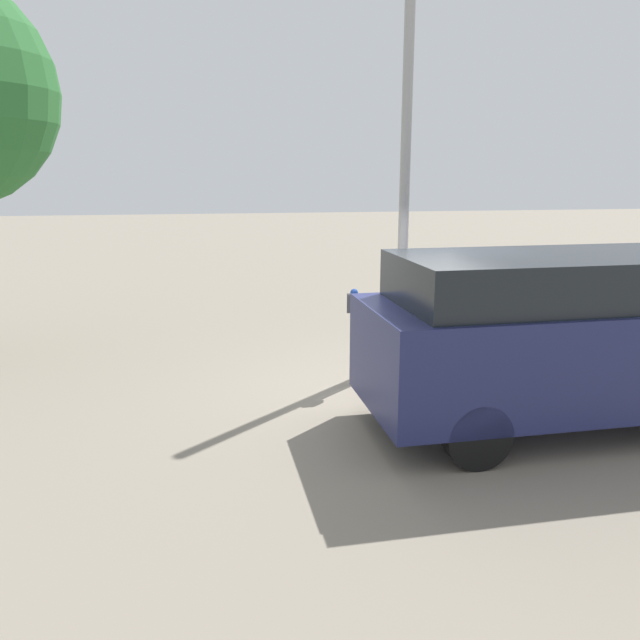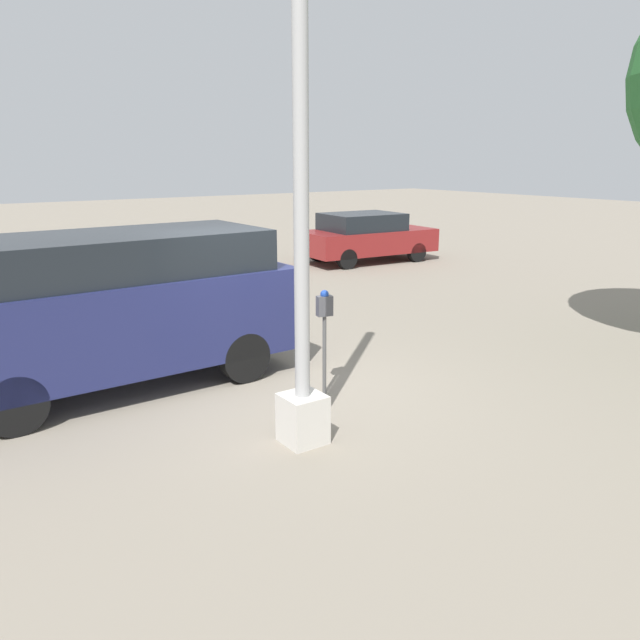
{
  "view_description": "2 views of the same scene",
  "coord_description": "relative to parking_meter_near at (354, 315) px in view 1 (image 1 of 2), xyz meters",
  "views": [
    {
      "loc": [
        -2.38,
        -7.69,
        2.98
      ],
      "look_at": [
        -0.78,
        1.05,
        0.88
      ],
      "focal_mm": 35.0,
      "sensor_mm": 36.0,
      "label": 1
    },
    {
      "loc": [
        4.11,
        6.93,
        3.04
      ],
      "look_at": [
        -0.68,
        0.08,
        0.85
      ],
      "focal_mm": 35.0,
      "sensor_mm": 36.0,
      "label": 2
    }
  ],
  "objects": [
    {
      "name": "ground_plane",
      "position": [
        0.38,
        -0.62,
        -1.04
      ],
      "size": [
        80.0,
        80.0,
        0.0
      ],
      "primitive_type": "plane",
      "color": "gray"
    },
    {
      "name": "parking_meter_near",
      "position": [
        0.0,
        0.0,
        0.0
      ],
      "size": [
        0.22,
        0.15,
        1.41
      ],
      "rotation": [
        0.0,
        0.0,
        -0.23
      ],
      "color": "#4C4C4C",
      "rests_on": "ground"
    },
    {
      "name": "lamp_post",
      "position": [
        1.02,
        1.03,
        0.8
      ],
      "size": [
        0.44,
        0.44,
        5.68
      ],
      "color": "beige",
      "rests_on": "ground"
    },
    {
      "name": "parked_van",
      "position": [
        2.08,
        -1.87,
        0.1
      ],
      "size": [
        4.77,
        2.01,
        2.08
      ],
      "rotation": [
        0.0,
        0.0,
        0.02
      ],
      "color": "navy",
      "rests_on": "ground"
    }
  ]
}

